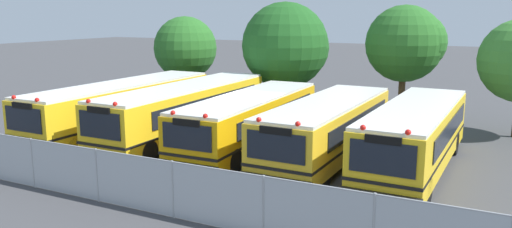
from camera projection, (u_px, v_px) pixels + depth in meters
The scene contains 11 objects.
ground_plane at pixel (250, 149), 22.51m from camera, with size 160.00×160.00×0.00m, color #424244.
school_bus_0 at pixel (123, 105), 25.19m from camera, with size 2.63×11.65×2.66m.
school_bus_1 at pixel (186, 110), 23.98m from camera, with size 2.50×11.47×2.71m.
school_bus_2 at pixel (250, 119), 22.30m from camera, with size 2.77×10.38×2.51m.
school_bus_3 at pixel (327, 128), 20.50m from camera, with size 2.72×9.91×2.58m.
school_bus_4 at pixel (415, 135), 19.11m from camera, with size 2.64×10.09×2.65m.
tree_0 at pixel (186, 48), 33.11m from camera, with size 4.10×4.10×5.72m.
tree_1 at pixel (288, 46), 29.70m from camera, with size 5.06×5.06×6.58m.
tree_2 at pixel (408, 43), 27.92m from camera, with size 4.38×4.24×6.38m.
chainlink_fence at pixel (133, 181), 15.39m from camera, with size 20.61×0.07×1.74m.
traffic_cone at pixel (130, 186), 16.80m from camera, with size 0.45×0.45×0.60m, color #EA5914.
Camera 1 is at (10.14, -19.27, 5.91)m, focal length 35.61 mm.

